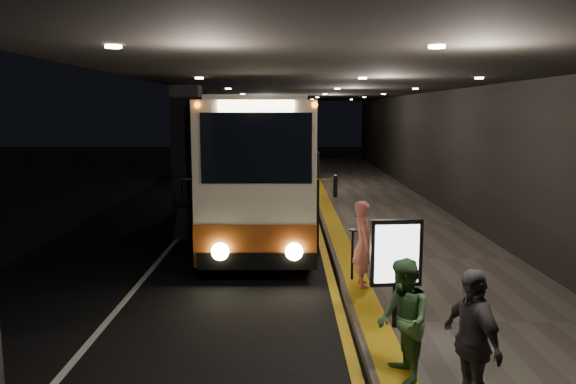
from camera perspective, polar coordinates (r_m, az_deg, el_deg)
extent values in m
plane|color=black|center=(12.85, -6.33, -8.48)|extent=(90.00, 90.00, 0.00)
cube|color=silver|center=(17.90, -10.36, -3.74)|extent=(0.12, 50.00, 0.01)
cube|color=gold|center=(17.64, 3.05, -3.79)|extent=(0.18, 50.00, 0.01)
cube|color=#514C44|center=(17.92, 10.75, -3.51)|extent=(4.50, 50.00, 0.15)
cube|color=gold|center=(17.65, 4.68, -3.30)|extent=(0.50, 50.00, 0.01)
cube|color=black|center=(18.13, 18.04, 5.69)|extent=(0.10, 50.00, 6.00)
cube|color=black|center=(16.55, -10.14, 2.98)|extent=(0.80, 0.80, 4.40)
cube|color=black|center=(28.41, -5.96, 5.24)|extent=(0.80, 0.80, 4.40)
cube|color=black|center=(17.28, 3.68, 11.28)|extent=(9.00, 50.00, 0.40)
cube|color=beige|center=(17.70, -2.14, 3.32)|extent=(2.67, 12.37, 3.50)
cube|color=brown|center=(17.86, -2.12, -0.80)|extent=(2.69, 12.39, 0.93)
cube|color=black|center=(11.46, -3.24, 4.46)|extent=(2.26, 0.08, 1.44)
cube|color=black|center=(11.94, -3.13, -6.92)|extent=(2.52, 0.27, 0.36)
cylinder|color=black|center=(14.19, -7.38, -4.73)|extent=(0.29, 1.03, 1.03)
cylinder|color=black|center=(14.09, 2.10, -4.76)|extent=(0.29, 1.03, 1.03)
cylinder|color=black|center=(22.05, -4.77, -0.03)|extent=(0.29, 1.03, 1.03)
cylinder|color=black|center=(21.98, 1.30, -0.02)|extent=(0.29, 1.03, 1.03)
sphere|color=#FFEAA5|center=(11.86, -6.90, -6.04)|extent=(0.37, 0.37, 0.37)
sphere|color=#FFEAA5|center=(11.78, 0.62, -6.08)|extent=(0.37, 0.37, 0.37)
cube|color=#FFF2BF|center=(11.43, -3.28, 8.74)|extent=(1.54, 0.06, 0.23)
cube|color=beige|center=(31.02, -0.58, 5.19)|extent=(2.98, 11.60, 3.26)
cube|color=brown|center=(31.10, -0.58, 2.98)|extent=(3.00, 11.62, 0.86)
cube|color=black|center=(25.21, -0.69, 6.10)|extent=(2.11, 0.17, 1.34)
cube|color=black|center=(25.47, -0.68, 1.15)|extent=(2.36, 0.37, 0.34)
cylinder|color=black|center=(27.55, -2.88, 1.58)|extent=(0.27, 0.96, 0.96)
cylinder|color=black|center=(27.53, 1.61, 1.59)|extent=(0.27, 0.96, 0.96)
cylinder|color=black|center=(34.98, -2.30, 3.02)|extent=(0.27, 0.96, 0.96)
cylinder|color=black|center=(34.96, 1.24, 3.02)|extent=(0.27, 0.96, 0.96)
imported|color=#D26E62|center=(11.46, 7.65, -5.24)|extent=(0.46, 0.66, 1.76)
imported|color=#487A44|center=(7.68, 11.64, -12.69)|extent=(0.57, 0.84, 1.64)
imported|color=#4E4D52|center=(7.08, 18.10, -14.26)|extent=(0.80, 1.14, 1.76)
cylinder|color=black|center=(9.58, 10.79, -11.34)|extent=(0.08, 0.08, 0.70)
cube|color=black|center=(9.32, 10.94, -6.10)|extent=(0.86, 0.18, 1.10)
cube|color=white|center=(9.26, 11.01, -6.19)|extent=(0.72, 0.09, 0.95)
cylinder|color=black|center=(11.92, 6.54, -6.39)|extent=(0.05, 0.05, 1.07)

